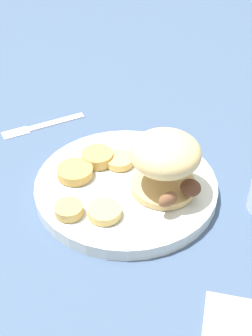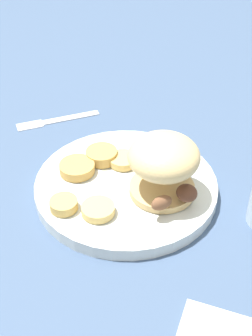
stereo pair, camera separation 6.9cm
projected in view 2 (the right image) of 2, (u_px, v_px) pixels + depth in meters
The scene contains 9 objects.
ground_plane at pixel (126, 192), 0.72m from camera, with size 4.00×4.00×0.00m, color #3D5170.
dinner_plate at pixel (126, 186), 0.71m from camera, with size 0.28×0.28×0.02m.
sandwich at pixel (165, 163), 0.65m from camera, with size 0.11×0.11×0.09m.
potato_round_0 at pixel (77, 168), 0.72m from camera, with size 0.05×0.05×0.01m, color tan.
potato_round_1 at pixel (64, 204), 0.66m from camera, with size 0.04×0.04×0.01m, color tan.
potato_round_2 at pixel (98, 209), 0.65m from camera, with size 0.05×0.05×0.01m, color #DBB766.
potato_round_3 at pixel (123, 160), 0.74m from camera, with size 0.05×0.05×0.01m, color #DBB766.
potato_round_4 at pixel (102, 155), 0.74m from camera, with size 0.05×0.05×0.02m, color tan.
fork at pixel (57, 120), 0.88m from camera, with size 0.16×0.04×0.00m.
Camera 2 is at (0.24, 0.48, 0.48)m, focal length 50.00 mm.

